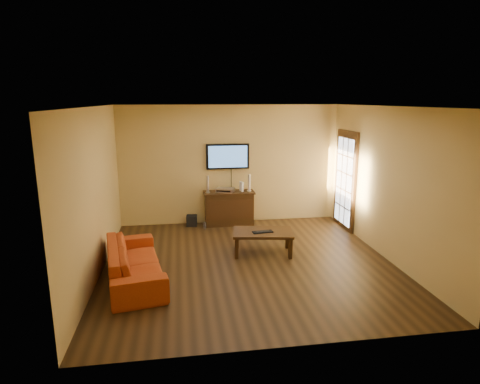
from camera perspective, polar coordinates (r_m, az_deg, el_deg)
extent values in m
plane|color=black|center=(7.18, 1.21, -10.02)|extent=(5.00, 5.00, 0.00)
plane|color=tan|center=(9.20, -1.42, 3.89)|extent=(5.00, 0.00, 5.00)
plane|color=tan|center=(6.81, -19.95, -0.17)|extent=(0.00, 5.00, 5.00)
plane|color=tan|center=(7.60, 20.18, 1.14)|extent=(0.00, 5.00, 5.00)
plane|color=white|center=(6.61, 1.32, 12.06)|extent=(5.00, 5.00, 0.00)
cube|color=black|center=(9.13, 14.75, 1.49)|extent=(0.06, 1.02, 2.22)
cube|color=white|center=(9.12, 14.54, 1.48)|extent=(0.01, 0.79, 1.89)
cube|color=black|center=(9.18, -1.57, -2.41)|extent=(1.08, 0.41, 0.73)
cube|color=black|center=(8.97, -1.40, -2.54)|extent=(1.00, 0.02, 0.44)
cube|color=black|center=(9.09, -1.58, -0.07)|extent=(1.15, 0.44, 0.04)
cube|color=black|center=(9.11, -1.75, 5.08)|extent=(0.98, 0.07, 0.58)
cube|color=#406DA7|center=(9.08, -1.72, 5.04)|extent=(0.88, 0.01, 0.49)
cube|color=black|center=(7.47, 3.27, -5.78)|extent=(1.18, 0.82, 0.05)
cube|color=black|center=(7.28, -0.50, -8.07)|extent=(0.06, 0.06, 0.38)
cube|color=black|center=(7.33, 7.17, -8.02)|extent=(0.06, 0.06, 0.38)
cube|color=black|center=(7.78, -0.44, -6.65)|extent=(0.06, 0.06, 0.38)
cube|color=black|center=(7.83, 6.72, -6.62)|extent=(0.06, 0.06, 0.38)
imported|color=#AC3D13|center=(6.62, -14.82, -8.83)|extent=(0.94, 2.09, 0.79)
cylinder|color=silver|center=(9.00, -4.60, -0.06)|extent=(0.11, 0.11, 0.02)
cylinder|color=silver|center=(8.96, -4.62, 1.15)|extent=(0.06, 0.06, 0.37)
cylinder|color=silver|center=(9.14, 1.30, 0.19)|extent=(0.11, 0.11, 0.02)
cylinder|color=silver|center=(9.10, 1.31, 1.38)|extent=(0.06, 0.06, 0.37)
cube|color=silver|center=(9.06, -2.13, 0.30)|extent=(0.46, 0.40, 0.09)
cube|color=white|center=(9.11, 0.22, 0.79)|extent=(0.08, 0.16, 0.21)
cube|color=black|center=(9.22, -6.89, -4.04)|extent=(0.26, 0.26, 0.23)
cylinder|color=white|center=(8.93, -5.03, -4.82)|extent=(0.06, 0.06, 0.16)
sphere|color=white|center=(8.91, -5.05, -4.30)|extent=(0.03, 0.03, 0.03)
cube|color=black|center=(7.40, 3.25, -5.67)|extent=(0.39, 0.19, 0.02)
cube|color=black|center=(7.40, 3.25, -5.59)|extent=(0.25, 0.13, 0.01)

